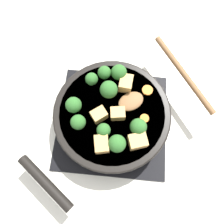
{
  "coord_description": "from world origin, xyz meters",
  "views": [
    {
      "loc": [
        0.02,
        -0.18,
        0.61
      ],
      "look_at": [
        0.0,
        0.0,
        0.08
      ],
      "focal_mm": 35.0,
      "sensor_mm": 36.0,
      "label": 1
    }
  ],
  "objects": [
    {
      "name": "carrot_slice_near_center",
      "position": [
        0.08,
        -0.01,
        0.08
      ],
      "size": [
        0.02,
        0.02,
        0.01
      ],
      "primitive_type": "cylinder",
      "color": "orange",
      "rests_on": "skillet_pan"
    },
    {
      "name": "broccoli_floret_small_inner",
      "position": [
        -0.01,
        -0.06,
        0.11
      ],
      "size": [
        0.03,
        0.03,
        0.04
      ],
      "color": "#709956",
      "rests_on": "skillet_pan"
    },
    {
      "name": "tofu_cube_near_handle",
      "position": [
        0.01,
        -0.01,
        0.1
      ],
      "size": [
        0.04,
        0.03,
        0.03
      ],
      "primitive_type": "cube",
      "rotation": [
        0.0,
        0.0,
        3.28
      ],
      "color": "tan",
      "rests_on": "skillet_pan"
    },
    {
      "name": "broccoli_floret_center_top",
      "position": [
        -0.03,
        0.1,
        0.11
      ],
      "size": [
        0.04,
        0.04,
        0.04
      ],
      "color": "#709956",
      "rests_on": "skillet_pan"
    },
    {
      "name": "tofu_cube_back_piece",
      "position": [
        -0.03,
        -0.02,
        0.1
      ],
      "size": [
        0.05,
        0.05,
        0.03
      ],
      "primitive_type": "cube",
      "rotation": [
        0.0,
        0.0,
        3.79
      ],
      "color": "tan",
      "rests_on": "skillet_pan"
    },
    {
      "name": "broccoli_floret_south_cluster",
      "position": [
        0.01,
        0.1,
        0.11
      ],
      "size": [
        0.04,
        0.04,
        0.05
      ],
      "color": "#709956",
      "rests_on": "skillet_pan"
    },
    {
      "name": "broccoli_floret_north_edge",
      "position": [
        -0.01,
        0.05,
        0.11
      ],
      "size": [
        0.05,
        0.05,
        0.05
      ],
      "color": "#709956",
      "rests_on": "skillet_pan"
    },
    {
      "name": "wooden_spoon",
      "position": [
        0.13,
        0.09,
        0.09
      ],
      "size": [
        0.26,
        0.24,
        0.02
      ],
      "color": "brown",
      "rests_on": "skillet_pan"
    },
    {
      "name": "broccoli_floret_tall_stem",
      "position": [
        -0.08,
        -0.04,
        0.11
      ],
      "size": [
        0.04,
        0.04,
        0.04
      ],
      "color": "#709956",
      "rests_on": "skillet_pan"
    },
    {
      "name": "broccoli_floret_east_rim",
      "position": [
        0.07,
        -0.04,
        0.11
      ],
      "size": [
        0.04,
        0.04,
        0.05
      ],
      "color": "#709956",
      "rests_on": "skillet_pan"
    },
    {
      "name": "tofu_cube_west_chunk",
      "position": [
        0.07,
        -0.07,
        0.1
      ],
      "size": [
        0.05,
        0.04,
        0.03
      ],
      "primitive_type": "cube",
      "rotation": [
        0.0,
        0.0,
        0.31
      ],
      "color": "tan",
      "rests_on": "skillet_pan"
    },
    {
      "name": "broccoli_floret_mid_floret",
      "position": [
        -0.06,
        0.08,
        0.11
      ],
      "size": [
        0.03,
        0.03,
        0.04
      ],
      "color": "#709956",
      "rests_on": "skillet_pan"
    },
    {
      "name": "broccoli_floret_near_spoon",
      "position": [
        0.02,
        -0.09,
        0.11
      ],
      "size": [
        0.04,
        0.04,
        0.05
      ],
      "color": "#709956",
      "rests_on": "skillet_pan"
    },
    {
      "name": "tofu_cube_east_chunk",
      "position": [
        0.03,
        0.08,
        0.1
      ],
      "size": [
        0.04,
        0.04,
        0.03
      ],
      "primitive_type": "cube",
      "rotation": [
        0.0,
        0.0,
        1.47
      ],
      "color": "tan",
      "rests_on": "skillet_pan"
    },
    {
      "name": "tofu_cube_center_large",
      "position": [
        -0.02,
        -0.09,
        0.1
      ],
      "size": [
        0.04,
        0.05,
        0.03
      ],
      "primitive_type": "cube",
      "rotation": [
        0.0,
        0.0,
        1.77
      ],
      "color": "tan",
      "rests_on": "skillet_pan"
    },
    {
      "name": "ground_plane",
      "position": [
        0.0,
        0.0,
        0.0
      ],
      "size": [
        2.4,
        2.4,
        0.0
      ],
      "primitive_type": "plane",
      "color": "silver"
    },
    {
      "name": "front_burner_grate",
      "position": [
        0.0,
        0.0,
        0.01
      ],
      "size": [
        0.31,
        0.31,
        0.03
      ],
      "color": "black",
      "rests_on": "ground_plane"
    },
    {
      "name": "skillet_pan",
      "position": [
        -0.0,
        -0.0,
        0.06
      ],
      "size": [
        0.37,
        0.4,
        0.06
      ],
      "color": "black",
      "rests_on": "front_burner_grate"
    },
    {
      "name": "carrot_slice_orange_thin",
      "position": [
        0.09,
        0.07,
        0.08
      ],
      "size": [
        0.03,
        0.03,
        0.01
      ],
      "primitive_type": "cylinder",
      "color": "orange",
      "rests_on": "skillet_pan"
    },
    {
      "name": "broccoli_floret_west_rim",
      "position": [
        -0.09,
        -0.0,
        0.11
      ],
      "size": [
        0.04,
        0.04,
        0.05
      ],
      "color": "#709956",
      "rests_on": "skillet_pan"
    }
  ]
}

